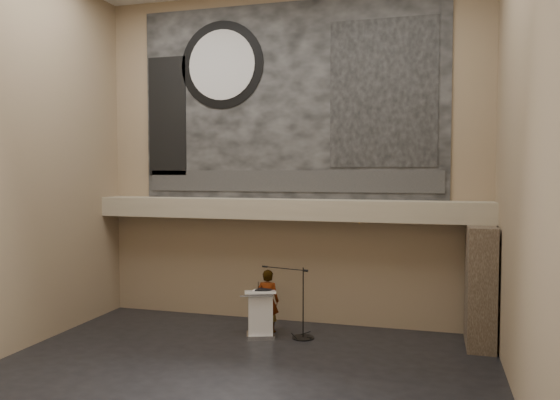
% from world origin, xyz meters
% --- Properties ---
extents(floor, '(10.00, 10.00, 0.00)m').
position_xyz_m(floor, '(0.00, 0.00, 0.00)').
color(floor, black).
rests_on(floor, ground).
extents(wall_back, '(10.00, 0.02, 8.50)m').
position_xyz_m(wall_back, '(0.00, 4.00, 4.25)').
color(wall_back, '#8F7A5B').
rests_on(wall_back, floor).
extents(wall_front, '(10.00, 0.02, 8.50)m').
position_xyz_m(wall_front, '(0.00, -4.00, 4.25)').
color(wall_front, '#8F7A5B').
rests_on(wall_front, floor).
extents(wall_left, '(0.02, 8.00, 8.50)m').
position_xyz_m(wall_left, '(-5.00, 0.00, 4.25)').
color(wall_left, '#8F7A5B').
rests_on(wall_left, floor).
extents(wall_right, '(0.02, 8.00, 8.50)m').
position_xyz_m(wall_right, '(5.00, 0.00, 4.25)').
color(wall_right, '#8F7A5B').
rests_on(wall_right, floor).
extents(soffit, '(10.00, 0.80, 0.50)m').
position_xyz_m(soffit, '(0.00, 3.60, 2.95)').
color(soffit, gray).
rests_on(soffit, wall_back).
extents(sprinkler_left, '(0.04, 0.04, 0.06)m').
position_xyz_m(sprinkler_left, '(-1.60, 3.55, 2.67)').
color(sprinkler_left, '#B2893D').
rests_on(sprinkler_left, soffit).
extents(sprinkler_right, '(0.04, 0.04, 0.06)m').
position_xyz_m(sprinkler_right, '(1.90, 3.55, 2.67)').
color(sprinkler_right, '#B2893D').
rests_on(sprinkler_right, soffit).
extents(banner, '(8.00, 0.05, 5.00)m').
position_xyz_m(banner, '(0.00, 3.97, 5.70)').
color(banner, black).
rests_on(banner, wall_back).
extents(banner_text_strip, '(7.76, 0.02, 0.55)m').
position_xyz_m(banner_text_strip, '(0.00, 3.93, 3.65)').
color(banner_text_strip, '#2A2A2A').
rests_on(banner_text_strip, banner).
extents(banner_clock_rim, '(2.30, 0.02, 2.30)m').
position_xyz_m(banner_clock_rim, '(-1.80, 3.93, 6.70)').
color(banner_clock_rim, black).
rests_on(banner_clock_rim, banner).
extents(banner_clock_face, '(1.84, 0.02, 1.84)m').
position_xyz_m(banner_clock_face, '(-1.80, 3.91, 6.70)').
color(banner_clock_face, silver).
rests_on(banner_clock_face, banner).
extents(banner_building_print, '(2.60, 0.02, 3.60)m').
position_xyz_m(banner_building_print, '(2.40, 3.93, 5.80)').
color(banner_building_print, black).
rests_on(banner_building_print, banner).
extents(banner_brick_print, '(1.10, 0.02, 3.20)m').
position_xyz_m(banner_brick_print, '(-3.40, 3.93, 5.40)').
color(banner_brick_print, black).
rests_on(banner_brick_print, banner).
extents(stone_pier, '(0.60, 1.40, 2.70)m').
position_xyz_m(stone_pier, '(4.65, 3.15, 1.35)').
color(stone_pier, '#3F3227').
rests_on(stone_pier, floor).
extents(lectern, '(0.86, 0.73, 1.14)m').
position_xyz_m(lectern, '(-0.27, 2.45, 0.55)').
color(lectern, silver).
rests_on(lectern, floor).
extents(binder, '(0.35, 0.30, 0.04)m').
position_xyz_m(binder, '(-0.20, 2.45, 1.12)').
color(binder, black).
rests_on(binder, lectern).
extents(papers, '(0.23, 0.31, 0.00)m').
position_xyz_m(papers, '(-0.33, 2.42, 1.10)').
color(papers, silver).
rests_on(papers, lectern).
extents(speaker_person, '(0.56, 0.37, 1.53)m').
position_xyz_m(speaker_person, '(-0.22, 2.89, 0.76)').
color(speaker_person, white).
rests_on(speaker_person, floor).
extents(mic_stand, '(1.32, 0.52, 1.67)m').
position_xyz_m(mic_stand, '(0.69, 2.64, 0.25)').
color(mic_stand, black).
rests_on(mic_stand, floor).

